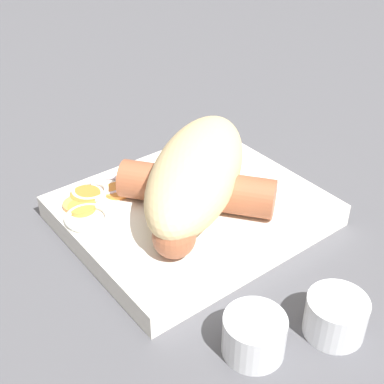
# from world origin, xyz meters

# --- Properties ---
(ground_plane) EXTENTS (3.00, 3.00, 0.00)m
(ground_plane) POSITION_xyz_m (0.00, 0.00, 0.00)
(ground_plane) COLOR #4C4C51
(food_tray) EXTENTS (0.21, 0.18, 0.02)m
(food_tray) POSITION_xyz_m (0.00, 0.00, 0.01)
(food_tray) COLOR silver
(food_tray) RESTS_ON ground_plane
(bread_roll) EXTENTS (0.19, 0.17, 0.06)m
(bread_roll) POSITION_xyz_m (0.01, -0.00, 0.05)
(bread_roll) COLOR #DBBC84
(bread_roll) RESTS_ON food_tray
(sausage) EXTENTS (0.14, 0.13, 0.03)m
(sausage) POSITION_xyz_m (-0.00, -0.01, 0.04)
(sausage) COLOR #9E5638
(sausage) RESTS_ON food_tray
(pickled_veggies) EXTENTS (0.08, 0.07, 0.00)m
(pickled_veggies) POSITION_xyz_m (-0.07, 0.05, 0.02)
(pickled_veggies) COLOR #F99E4C
(pickled_veggies) RESTS_ON food_tray
(condiment_cup_near) EXTENTS (0.04, 0.04, 0.03)m
(condiment_cup_near) POSITION_xyz_m (-0.06, -0.14, 0.01)
(condiment_cup_near) COLOR silver
(condiment_cup_near) RESTS_ON ground_plane
(condiment_cup_far) EXTENTS (0.04, 0.04, 0.03)m
(condiment_cup_far) POSITION_xyz_m (-0.00, -0.16, 0.01)
(condiment_cup_far) COLOR silver
(condiment_cup_far) RESTS_ON ground_plane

